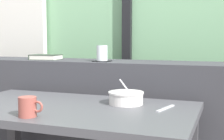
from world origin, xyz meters
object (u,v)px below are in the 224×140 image
at_px(soup_bowl, 126,98).
at_px(fork_utensil, 165,108).
at_px(juice_glass, 102,54).
at_px(ceramic_mug, 28,107).
at_px(coaster_square, 102,61).
at_px(breakfast_table, 71,128).
at_px(closed_book, 46,57).

xyz_separation_m(soup_bowl, fork_utensil, (0.21, -0.04, -0.03)).
height_order(juice_glass, ceramic_mug, juice_glass).
distance_m(juice_glass, fork_utensil, 0.67).
xyz_separation_m(coaster_square, juice_glass, (-0.00, 0.00, 0.05)).
relative_size(breakfast_table, closed_book, 5.99).
distance_m(closed_book, soup_bowl, 0.84).
xyz_separation_m(fork_utensil, ceramic_mug, (-0.51, -0.35, 0.04)).
bearing_deg(ceramic_mug, soup_bowl, 51.92).
bearing_deg(fork_utensil, coaster_square, 154.73).
distance_m(soup_bowl, fork_utensil, 0.21).
distance_m(breakfast_table, juice_glass, 0.61).
height_order(closed_book, soup_bowl, closed_book).
distance_m(coaster_square, soup_bowl, 0.48).
bearing_deg(fork_utensil, ceramic_mug, -130.97).
distance_m(breakfast_table, fork_utensil, 0.47).
bearing_deg(juice_glass, breakfast_table, -86.07).
bearing_deg(soup_bowl, closed_book, 149.96).
relative_size(closed_book, fork_utensil, 1.18).
bearing_deg(coaster_square, breakfast_table, -86.07).
bearing_deg(ceramic_mug, juice_glass, 87.33).
bearing_deg(fork_utensil, soup_bowl, -176.87).
relative_size(coaster_square, soup_bowl, 0.56).
bearing_deg(soup_bowl, breakfast_table, -148.55).
bearing_deg(soup_bowl, juice_glass, 127.06).
relative_size(coaster_square, ceramic_mug, 0.88).
height_order(coaster_square, fork_utensil, coaster_square).
xyz_separation_m(juice_glass, closed_book, (-0.44, 0.05, -0.03)).
distance_m(fork_utensil, ceramic_mug, 0.62).
bearing_deg(breakfast_table, fork_utensil, 12.99).
xyz_separation_m(breakfast_table, closed_book, (-0.47, 0.56, 0.31)).
distance_m(coaster_square, ceramic_mug, 0.77).
bearing_deg(fork_utensil, juice_glass, 154.73).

